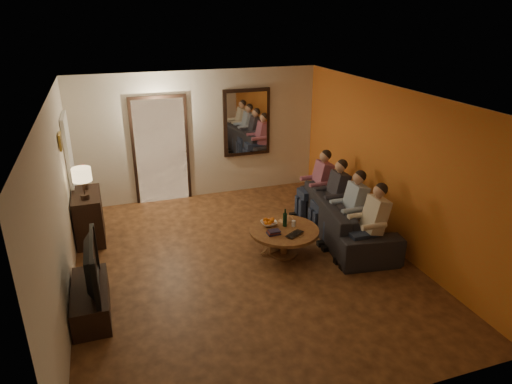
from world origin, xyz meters
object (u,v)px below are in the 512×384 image
object	(u,v)px
dresser	(89,217)
coffee_table	(284,242)
person_a	(371,227)
person_c	(334,198)
wine_bottle	(285,217)
table_lamp	(83,183)
dog	(278,234)
person_b	(351,212)
sofa	(346,217)
laptop	(297,235)
person_d	(319,187)
bowl	(269,223)
tv	(85,266)
tv_stand	(91,300)

from	to	relation	value
dresser	coffee_table	xyz separation A→B (m)	(2.94, -1.57, -0.19)
person_a	person_c	bearing A→B (deg)	90.00
person_a	wine_bottle	size ratio (longest dim) A/B	3.87
dresser	table_lamp	world-z (taller)	table_lamp
wine_bottle	dog	bearing A→B (deg)	128.23
person_b	dog	world-z (taller)	person_b
sofa	laptop	distance (m)	1.29
person_d	bowl	bearing A→B (deg)	-144.79
person_b	wine_bottle	xyz separation A→B (m)	(-1.12, 0.13, 0.01)
table_lamp	laptop	world-z (taller)	table_lamp
tv	sofa	size ratio (longest dim) A/B	0.45
person_c	coffee_table	distance (m)	1.35
person_b	coffee_table	distance (m)	1.22
tv_stand	person_c	distance (m)	4.30
person_b	coffee_table	xyz separation A→B (m)	(-1.17, 0.03, -0.38)
person_b	bowl	size ratio (longest dim) A/B	4.63
dog	bowl	bearing A→B (deg)	150.62
person_c	tv_stand	bearing A→B (deg)	-163.82
tv_stand	person_a	distance (m)	4.13
dresser	sofa	xyz separation A→B (m)	(4.21, -1.30, -0.06)
tv	wine_bottle	size ratio (longest dim) A/B	3.59
tv_stand	laptop	distance (m)	3.08
bowl	wine_bottle	distance (m)	0.29
tv_stand	person_d	distance (m)	4.50
tv	dresser	bearing A→B (deg)	0.00
sofa	coffee_table	size ratio (longest dim) A/B	2.23
person_d	laptop	distance (m)	1.80
dresser	person_c	world-z (taller)	person_c
person_a	wine_bottle	world-z (taller)	person_a
person_a	person_d	distance (m)	1.80
dresser	dog	bearing A→B (deg)	-25.11
tv	person_a	xyz separation A→B (m)	(4.11, -0.01, -0.11)
tv_stand	person_c	xyz separation A→B (m)	(4.11, 1.19, 0.41)
coffee_table	laptop	distance (m)	0.38
person_a	laptop	world-z (taller)	person_a
tv	person_b	xyz separation A→B (m)	(4.11, 0.59, -0.11)
dresser	laptop	size ratio (longest dim) A/B	2.85
wine_bottle	person_c	bearing A→B (deg)	22.83
dresser	person_b	bearing A→B (deg)	-21.23
dresser	laptop	world-z (taller)	dresser
sofa	bowl	world-z (taller)	sofa
person_c	bowl	size ratio (longest dim) A/B	4.63
laptop	person_a	bearing A→B (deg)	-48.83
table_lamp	person_c	xyz separation A→B (m)	(4.11, -0.78, -0.50)
laptop	person_b	bearing A→B (deg)	-17.44
table_lamp	laptop	xyz separation A→B (m)	(3.04, -1.63, -0.64)
sofa	dresser	bearing A→B (deg)	80.88
person_d	person_b	bearing A→B (deg)	-90.00
person_d	wine_bottle	world-z (taller)	person_d
wine_bottle	laptop	distance (m)	0.41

